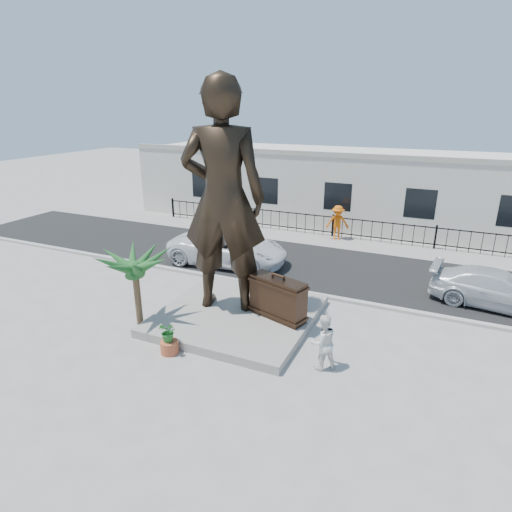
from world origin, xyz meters
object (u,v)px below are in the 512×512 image
Objects in this scene: tourist at (323,342)px; car_white at (228,248)px; statue at (223,199)px; suitcase at (278,298)px.

tourist is 9.23m from car_white.
tourist is at bearing 140.26° from statue.
statue is at bearing -65.30° from tourist.
statue is 6.18m from car_white.
suitcase is 2.83m from tourist.
statue reaches higher than suitcase.
tourist reaches higher than car_white.
statue is 3.84m from suitcase.
statue reaches higher than tourist.
car_white is at bearing 150.97° from suitcase.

